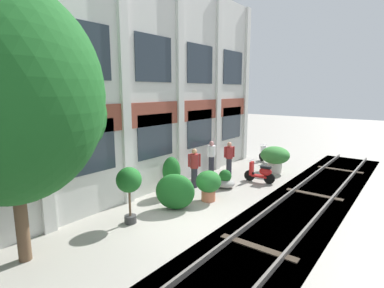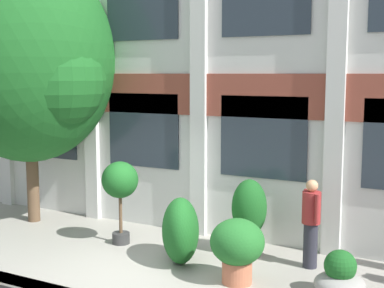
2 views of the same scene
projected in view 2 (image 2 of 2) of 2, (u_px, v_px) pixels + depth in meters
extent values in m
plane|color=#9E998E|center=(132.00, 272.00, 9.64)|extent=(80.00, 80.00, 0.00)
cube|color=silver|center=(205.00, 43.00, 11.64)|extent=(17.59, 0.50, 8.42)
cube|color=brown|center=(200.00, 95.00, 11.55)|extent=(17.59, 0.06, 0.90)
cube|color=silver|center=(2.00, 48.00, 14.10)|extent=(0.36, 0.16, 8.42)
cube|color=silver|center=(90.00, 46.00, 12.74)|extent=(0.36, 0.16, 8.42)
cube|color=silver|center=(199.00, 42.00, 11.37)|extent=(0.36, 0.16, 8.42)
cube|color=silver|center=(338.00, 38.00, 10.01)|extent=(0.36, 0.16, 8.42)
cube|color=#28333D|center=(47.00, 125.00, 13.70)|extent=(1.88, 0.04, 1.70)
cube|color=#28333D|center=(143.00, 130.00, 12.34)|extent=(1.88, 0.04, 1.70)
cube|color=#28333D|center=(263.00, 137.00, 10.97)|extent=(1.88, 0.04, 1.70)
cube|color=#28333D|center=(43.00, 9.00, 13.32)|extent=(1.88, 0.04, 1.70)
cube|color=#28333D|center=(142.00, 2.00, 11.96)|extent=(1.88, 0.04, 1.70)
cylinder|color=brown|center=(32.00, 169.00, 12.82)|extent=(0.29, 0.29, 2.56)
ellipsoid|color=#19561E|center=(28.00, 59.00, 12.47)|extent=(4.07, 4.07, 4.83)
sphere|color=#19561E|center=(4.00, 80.00, 13.19)|extent=(2.24, 2.24, 2.24)
sphere|color=#19561E|center=(56.00, 80.00, 11.89)|extent=(2.24, 2.24, 2.24)
cylinder|color=#B76647|center=(237.00, 272.00, 9.11)|extent=(0.51, 0.51, 0.39)
ellipsoid|color=#236B28|center=(237.00, 242.00, 9.04)|extent=(0.93, 0.93, 0.79)
cylinder|color=#333333|center=(121.00, 238.00, 11.24)|extent=(0.37, 0.37, 0.23)
cylinder|color=brown|center=(121.00, 210.00, 11.16)|extent=(0.07, 0.07, 0.98)
ellipsoid|color=#19561E|center=(120.00, 180.00, 11.08)|extent=(0.76, 0.76, 0.76)
cylinder|color=tan|center=(249.00, 243.00, 10.55)|extent=(0.45, 0.45, 0.47)
ellipsoid|color=#19561E|center=(249.00, 207.00, 10.46)|extent=(0.69, 0.69, 1.12)
sphere|color=#E04C23|center=(249.00, 189.00, 10.41)|extent=(0.38, 0.38, 0.38)
ellipsoid|color=gray|center=(340.00, 284.00, 8.60)|extent=(0.82, 0.82, 0.37)
sphere|color=#19561E|center=(340.00, 266.00, 8.56)|extent=(0.52, 0.52, 0.52)
cylinder|color=#282833|center=(310.00, 245.00, 9.82)|extent=(0.26, 0.26, 0.84)
cylinder|color=maroon|center=(311.00, 208.00, 9.73)|extent=(0.34, 0.34, 0.59)
sphere|color=tan|center=(312.00, 186.00, 9.67)|extent=(0.22, 0.22, 0.22)
cylinder|color=maroon|center=(306.00, 203.00, 9.93)|extent=(0.09, 0.09, 0.53)
cylinder|color=maroon|center=(317.00, 209.00, 9.51)|extent=(0.09, 0.09, 0.53)
ellipsoid|color=#19561E|center=(180.00, 230.00, 10.07)|extent=(1.27, 1.51, 1.23)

